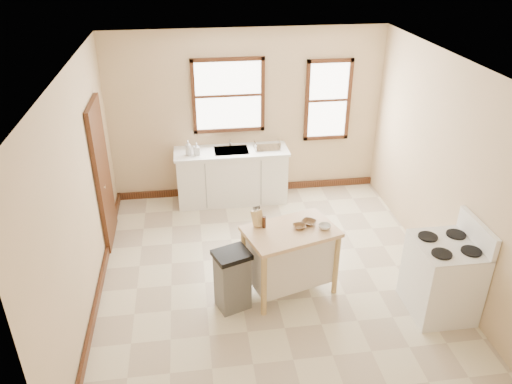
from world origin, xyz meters
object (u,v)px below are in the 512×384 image
Objects in this scene: soap_bottle_b at (197,149)px; soap_bottle_a at (188,148)px; bowl_b at (309,222)px; gas_stove at (444,268)px; knife_block at (257,218)px; pepper_grinder at (264,222)px; dish_rack at (267,145)px; kitchen_island at (290,260)px; bowl_c at (325,227)px; trash_bin at (232,280)px; bowl_a at (299,227)px.

soap_bottle_a is at bearing 171.08° from soap_bottle_b.
bowl_b is 0.14× the size of gas_stove.
soap_bottle_b is 1.01× the size of knife_block.
dish_rack is at bearing 79.99° from pepper_grinder.
kitchen_island is at bearing -74.82° from soap_bottle_b.
kitchen_island is 7.30× the size of pepper_grinder.
bowl_b is (0.56, 0.01, -0.05)m from pepper_grinder.
dish_rack is at bearing -1.34° from soap_bottle_a.
soap_bottle_b is 2.61m from bowl_b.
trash_bin is at bearing -170.07° from bowl_c.
bowl_c is at bearing -10.56° from bowl_a.
gas_stove is at bearing -22.41° from bowl_a.
bowl_b is (0.14, 0.08, 0.00)m from bowl_a.
soap_bottle_b is at bearing -5.84° from soap_bottle_a.
soap_bottle_b is 2.69m from trash_bin.
soap_bottle_a reaches higher than soap_bottle_b.
bowl_a is at bearing -3.16° from trash_bin.
soap_bottle_b is 1.35× the size of pepper_grinder.
gas_stove reaches higher than trash_bin.
dish_rack is (1.28, 0.09, -0.07)m from soap_bottle_a.
bowl_a is at bearing 157.59° from gas_stove.
gas_stove is (2.09, -0.78, -0.39)m from knife_block.
soap_bottle_a reaches higher than pepper_grinder.
knife_block is (-0.49, -2.31, 0.02)m from dish_rack.
knife_block is (-0.39, 0.16, 0.55)m from kitchen_island.
dish_rack is at bearing 117.33° from gas_stove.
kitchen_island is at bearing -165.16° from bowl_a.
soap_bottle_a is 0.31× the size of trash_bin.
trash_bin is at bearing -92.02° from soap_bottle_b.
gas_stove is at bearing -51.69° from soap_bottle_a.
bowl_b is at bearing 28.97° from bowl_a.
dish_rack is 2.44m from bowl_a.
dish_rack is 2.71× the size of bowl_a.
pepper_grinder is at bearing -74.73° from soap_bottle_a.
dish_rack is at bearing 71.07° from kitchen_island.
bowl_c is at bearing -49.69° from knife_block.
soap_bottle_a reaches higher than bowl_b.
bowl_a is at bearing -72.32° from soap_bottle_b.
pepper_grinder is at bearing 146.05° from kitchen_island.
pepper_grinder is at bearing 160.21° from gas_stove.
bowl_c is 0.13× the size of gas_stove.
bowl_b is 0.21m from bowl_c.
bowl_a is (0.50, -0.13, -0.08)m from knife_block.
bowl_a is (0.01, -2.44, -0.06)m from dish_rack.
dish_rack is (1.15, 0.09, -0.05)m from soap_bottle_b.
trash_bin is (-1.16, -0.20, -0.52)m from bowl_c.
pepper_grinder is at bearing -107.96° from dish_rack.
soap_bottle_b reaches higher than dish_rack.
soap_bottle_a is 1.44× the size of bowl_b.
bowl_b is (0.14, -2.36, -0.06)m from dish_rack.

